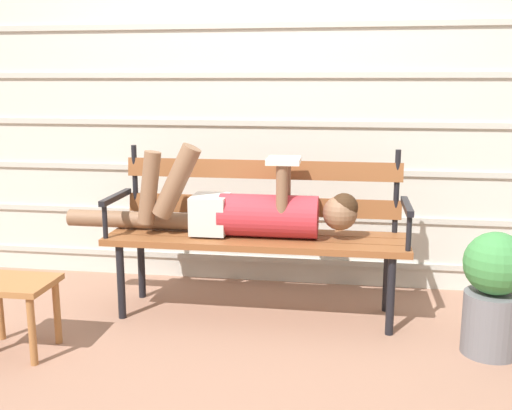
{
  "coord_description": "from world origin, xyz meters",
  "views": [
    {
      "loc": [
        0.51,
        -3.07,
        1.33
      ],
      "look_at": [
        0.0,
        0.19,
        0.65
      ],
      "focal_mm": 42.44,
      "sensor_mm": 36.0,
      "label": 1
    }
  ],
  "objects_px": {
    "reclining_person": "(244,210)",
    "potted_plant": "(494,291)",
    "park_bench": "(258,224)",
    "footstool": "(13,295)"
  },
  "relations": [
    {
      "from": "reclining_person",
      "to": "park_bench",
      "type": "bearing_deg",
      "value": 44.78
    },
    {
      "from": "park_bench",
      "to": "potted_plant",
      "type": "xyz_separation_m",
      "value": [
        1.22,
        -0.39,
        -0.19
      ]
    },
    {
      "from": "potted_plant",
      "to": "reclining_person",
      "type": "bearing_deg",
      "value": 165.97
    },
    {
      "from": "park_bench",
      "to": "footstool",
      "type": "bearing_deg",
      "value": -146.45
    },
    {
      "from": "reclining_person",
      "to": "footstool",
      "type": "bearing_deg",
      "value": -147.32
    },
    {
      "from": "reclining_person",
      "to": "potted_plant",
      "type": "bearing_deg",
      "value": -14.03
    },
    {
      "from": "reclining_person",
      "to": "potted_plant",
      "type": "height_order",
      "value": "reclining_person"
    },
    {
      "from": "reclining_person",
      "to": "potted_plant",
      "type": "relative_size",
      "value": 2.76
    },
    {
      "from": "footstool",
      "to": "park_bench",
      "type": "bearing_deg",
      "value": 33.55
    },
    {
      "from": "park_bench",
      "to": "potted_plant",
      "type": "bearing_deg",
      "value": -17.71
    }
  ]
}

